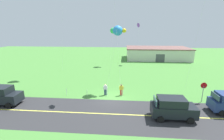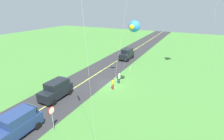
{
  "view_description": "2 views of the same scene",
  "coord_description": "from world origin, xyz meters",
  "px_view_note": "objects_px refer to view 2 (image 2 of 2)",
  "views": [
    {
      "loc": [
        1.53,
        -19.31,
        8.92
      ],
      "look_at": [
        -0.21,
        2.12,
        3.32
      ],
      "focal_mm": 25.45,
      "sensor_mm": 36.0,
      "label": 1
    },
    {
      "loc": [
        20.79,
        10.74,
        11.06
      ],
      "look_at": [
        -1.19,
        -0.25,
        1.86
      ],
      "focal_mm": 27.85,
      "sensor_mm": 36.0,
      "label": 2
    }
  ],
  "objects_px": {
    "car_parked_west_far": "(127,54)",
    "car_parked_east_near": "(17,124)",
    "stop_sign": "(52,114)",
    "person_adult_companion": "(119,78)",
    "person_adult_near": "(113,84)",
    "car_suv_foreground": "(56,89)",
    "kite_blue_mid": "(134,26)"
  },
  "relations": [
    {
      "from": "stop_sign",
      "to": "kite_blue_mid",
      "type": "xyz_separation_m",
      "value": [
        -10.76,
        3.68,
        6.87
      ]
    },
    {
      "from": "car_parked_east_near",
      "to": "car_suv_foreground",
      "type": "bearing_deg",
      "value": -165.81
    },
    {
      "from": "car_suv_foreground",
      "to": "kite_blue_mid",
      "type": "relative_size",
      "value": 0.47
    },
    {
      "from": "car_parked_east_near",
      "to": "stop_sign",
      "type": "distance_m",
      "value": 3.16
    },
    {
      "from": "car_parked_east_near",
      "to": "kite_blue_mid",
      "type": "xyz_separation_m",
      "value": [
        -12.64,
        6.14,
        7.52
      ]
    },
    {
      "from": "person_adult_near",
      "to": "person_adult_companion",
      "type": "relative_size",
      "value": 1.0
    },
    {
      "from": "car_suv_foreground",
      "to": "stop_sign",
      "type": "bearing_deg",
      "value": 40.75
    },
    {
      "from": "stop_sign",
      "to": "car_suv_foreground",
      "type": "bearing_deg",
      "value": -139.25
    },
    {
      "from": "car_suv_foreground",
      "to": "kite_blue_mid",
      "type": "xyz_separation_m",
      "value": [
        -5.95,
        7.83,
        7.52
      ]
    },
    {
      "from": "stop_sign",
      "to": "kite_blue_mid",
      "type": "relative_size",
      "value": 0.27
    },
    {
      "from": "car_parked_west_far",
      "to": "person_adult_companion",
      "type": "bearing_deg",
      "value": 16.96
    },
    {
      "from": "car_parked_west_far",
      "to": "person_adult_near",
      "type": "xyz_separation_m",
      "value": [
        14.41,
        3.8,
        -0.29
      ]
    },
    {
      "from": "car_suv_foreground",
      "to": "car_parked_east_near",
      "type": "xyz_separation_m",
      "value": [
        6.69,
        1.69,
        0.0
      ]
    },
    {
      "from": "car_parked_west_far",
      "to": "person_adult_near",
      "type": "distance_m",
      "value": 14.9
    },
    {
      "from": "stop_sign",
      "to": "person_adult_companion",
      "type": "height_order",
      "value": "stop_sign"
    },
    {
      "from": "car_parked_east_near",
      "to": "person_adult_companion",
      "type": "bearing_deg",
      "value": 165.84
    },
    {
      "from": "kite_blue_mid",
      "to": "car_parked_west_far",
      "type": "bearing_deg",
      "value": -155.53
    },
    {
      "from": "car_parked_west_far",
      "to": "car_parked_east_near",
      "type": "xyz_separation_m",
      "value": [
        26.43,
        0.14,
        0.0
      ]
    },
    {
      "from": "kite_blue_mid",
      "to": "person_adult_companion",
      "type": "bearing_deg",
      "value": -121.7
    },
    {
      "from": "person_adult_companion",
      "to": "person_adult_near",
      "type": "bearing_deg",
      "value": 83.29
    },
    {
      "from": "stop_sign",
      "to": "person_adult_near",
      "type": "distance_m",
      "value": 10.25
    },
    {
      "from": "person_adult_near",
      "to": "person_adult_companion",
      "type": "height_order",
      "value": "same"
    },
    {
      "from": "car_suv_foreground",
      "to": "kite_blue_mid",
      "type": "distance_m",
      "value": 12.38
    },
    {
      "from": "car_parked_west_far",
      "to": "car_parked_east_near",
      "type": "height_order",
      "value": "same"
    },
    {
      "from": "car_parked_west_far",
      "to": "person_adult_companion",
      "type": "height_order",
      "value": "car_parked_west_far"
    },
    {
      "from": "person_adult_companion",
      "to": "car_parked_east_near",
      "type": "bearing_deg",
      "value": 67.18
    },
    {
      "from": "car_suv_foreground",
      "to": "car_parked_west_far",
      "type": "bearing_deg",
      "value": 175.5
    },
    {
      "from": "person_adult_near",
      "to": "kite_blue_mid",
      "type": "bearing_deg",
      "value": -86.16
    },
    {
      "from": "car_parked_west_far",
      "to": "kite_blue_mid",
      "type": "distance_m",
      "value": 16.91
    },
    {
      "from": "stop_sign",
      "to": "car_parked_west_far",
      "type": "bearing_deg",
      "value": -173.97
    },
    {
      "from": "car_suv_foreground",
      "to": "person_adult_near",
      "type": "bearing_deg",
      "value": 134.85
    },
    {
      "from": "car_suv_foreground",
      "to": "car_parked_east_near",
      "type": "relative_size",
      "value": 1.0
    }
  ]
}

